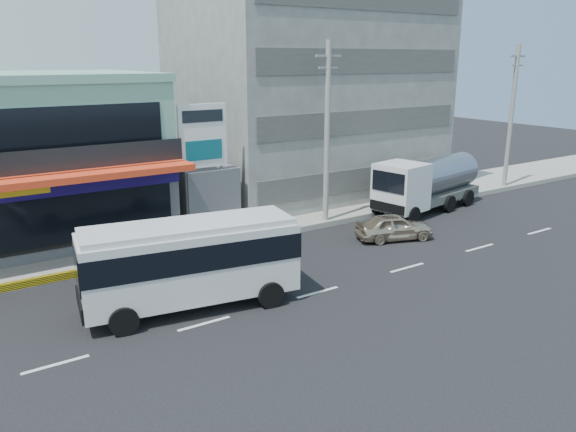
{
  "coord_description": "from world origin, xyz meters",
  "views": [
    {
      "loc": [
        -12.51,
        -16.74,
        9.08
      ],
      "look_at": [
        0.96,
        3.61,
        2.2
      ],
      "focal_mm": 35.0,
      "sensor_mm": 36.0,
      "label": 1
    }
  ],
  "objects_px": {
    "satellite_dish": "(198,163)",
    "utility_pole_far": "(511,117)",
    "sedan": "(394,227)",
    "minibus": "(190,258)",
    "utility_pole_near": "(327,134)",
    "concrete_building": "(306,90)",
    "billboard": "(203,143)",
    "tanker_truck": "(426,183)",
    "shop_building": "(28,162)"
  },
  "relations": [
    {
      "from": "minibus",
      "to": "billboard",
      "type": "bearing_deg",
      "value": 60.97
    },
    {
      "from": "sedan",
      "to": "tanker_truck",
      "type": "height_order",
      "value": "tanker_truck"
    },
    {
      "from": "shop_building",
      "to": "satellite_dish",
      "type": "bearing_deg",
      "value": -20.21
    },
    {
      "from": "satellite_dish",
      "to": "utility_pole_far",
      "type": "relative_size",
      "value": 0.15
    },
    {
      "from": "concrete_building",
      "to": "billboard",
      "type": "distance_m",
      "value": 12.17
    },
    {
      "from": "concrete_building",
      "to": "minibus",
      "type": "relative_size",
      "value": 1.95
    },
    {
      "from": "satellite_dish",
      "to": "billboard",
      "type": "xyz_separation_m",
      "value": [
        -0.5,
        -1.8,
        1.35
      ]
    },
    {
      "from": "utility_pole_far",
      "to": "sedan",
      "type": "height_order",
      "value": "utility_pole_far"
    },
    {
      "from": "shop_building",
      "to": "minibus",
      "type": "xyz_separation_m",
      "value": [
        3.25,
        -12.41,
        -2.02
      ]
    },
    {
      "from": "utility_pole_near",
      "to": "sedan",
      "type": "relative_size",
      "value": 2.51
    },
    {
      "from": "concrete_building",
      "to": "tanker_truck",
      "type": "distance_m",
      "value": 10.44
    },
    {
      "from": "satellite_dish",
      "to": "sedan",
      "type": "distance_m",
      "value": 11.02
    },
    {
      "from": "utility_pole_near",
      "to": "sedan",
      "type": "height_order",
      "value": "utility_pole_near"
    },
    {
      "from": "shop_building",
      "to": "tanker_truck",
      "type": "relative_size",
      "value": 1.44
    },
    {
      "from": "shop_building",
      "to": "billboard",
      "type": "bearing_deg",
      "value": -32.32
    },
    {
      "from": "concrete_building",
      "to": "billboard",
      "type": "relative_size",
      "value": 2.32
    },
    {
      "from": "satellite_dish",
      "to": "minibus",
      "type": "height_order",
      "value": "satellite_dish"
    },
    {
      "from": "shop_building",
      "to": "billboard",
      "type": "relative_size",
      "value": 1.8
    },
    {
      "from": "concrete_building",
      "to": "minibus",
      "type": "distance_m",
      "value": 20.6
    },
    {
      "from": "concrete_building",
      "to": "sedan",
      "type": "bearing_deg",
      "value": -102.7
    },
    {
      "from": "concrete_building",
      "to": "tanker_truck",
      "type": "relative_size",
      "value": 1.85
    },
    {
      "from": "shop_building",
      "to": "minibus",
      "type": "bearing_deg",
      "value": -75.34
    },
    {
      "from": "utility_pole_far",
      "to": "minibus",
      "type": "bearing_deg",
      "value": -167.63
    },
    {
      "from": "shop_building",
      "to": "concrete_building",
      "type": "xyz_separation_m",
      "value": [
        18.0,
        1.05,
        3.0
      ]
    },
    {
      "from": "satellite_dish",
      "to": "sedan",
      "type": "xyz_separation_m",
      "value": [
        7.37,
        -7.66,
        -2.89
      ]
    },
    {
      "from": "utility_pole_far",
      "to": "satellite_dish",
      "type": "bearing_deg",
      "value": 170.71
    },
    {
      "from": "sedan",
      "to": "utility_pole_far",
      "type": "bearing_deg",
      "value": -55.28
    },
    {
      "from": "satellite_dish",
      "to": "tanker_truck",
      "type": "relative_size",
      "value": 0.17
    },
    {
      "from": "utility_pole_far",
      "to": "tanker_truck",
      "type": "height_order",
      "value": "utility_pole_far"
    },
    {
      "from": "sedan",
      "to": "satellite_dish",
      "type": "bearing_deg",
      "value": 63.15
    },
    {
      "from": "sedan",
      "to": "tanker_truck",
      "type": "bearing_deg",
      "value": -41.45
    },
    {
      "from": "concrete_building",
      "to": "shop_building",
      "type": "bearing_deg",
      "value": -176.65
    },
    {
      "from": "sedan",
      "to": "tanker_truck",
      "type": "relative_size",
      "value": 0.46
    },
    {
      "from": "shop_building",
      "to": "utility_pole_near",
      "type": "distance_m",
      "value": 15.5
    },
    {
      "from": "concrete_building",
      "to": "utility_pole_near",
      "type": "relative_size",
      "value": 1.6
    },
    {
      "from": "satellite_dish",
      "to": "utility_pole_near",
      "type": "bearing_deg",
      "value": -30.96
    },
    {
      "from": "sedan",
      "to": "utility_pole_near",
      "type": "bearing_deg",
      "value": 37.92
    },
    {
      "from": "satellite_dish",
      "to": "billboard",
      "type": "relative_size",
      "value": 0.22
    },
    {
      "from": "satellite_dish",
      "to": "concrete_building",
      "type": "bearing_deg",
      "value": 21.8
    },
    {
      "from": "minibus",
      "to": "utility_pole_near",
      "type": "bearing_deg",
      "value": 28.61
    },
    {
      "from": "concrete_building",
      "to": "billboard",
      "type": "height_order",
      "value": "concrete_building"
    },
    {
      "from": "billboard",
      "to": "tanker_truck",
      "type": "bearing_deg",
      "value": -11.67
    },
    {
      "from": "concrete_building",
      "to": "utility_pole_near",
      "type": "height_order",
      "value": "concrete_building"
    },
    {
      "from": "billboard",
      "to": "minibus",
      "type": "height_order",
      "value": "billboard"
    },
    {
      "from": "sedan",
      "to": "minibus",
      "type": "bearing_deg",
      "value": 117.71
    },
    {
      "from": "utility_pole_far",
      "to": "utility_pole_near",
      "type": "bearing_deg",
      "value": 180.0
    },
    {
      "from": "satellite_dish",
      "to": "utility_pole_far",
      "type": "height_order",
      "value": "utility_pole_far"
    },
    {
      "from": "billboard",
      "to": "utility_pole_far",
      "type": "height_order",
      "value": "utility_pole_far"
    },
    {
      "from": "tanker_truck",
      "to": "minibus",
      "type": "bearing_deg",
      "value": -164.46
    },
    {
      "from": "concrete_building",
      "to": "billboard",
      "type": "xyz_separation_m",
      "value": [
        -10.5,
        -5.8,
        -2.07
      ]
    }
  ]
}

